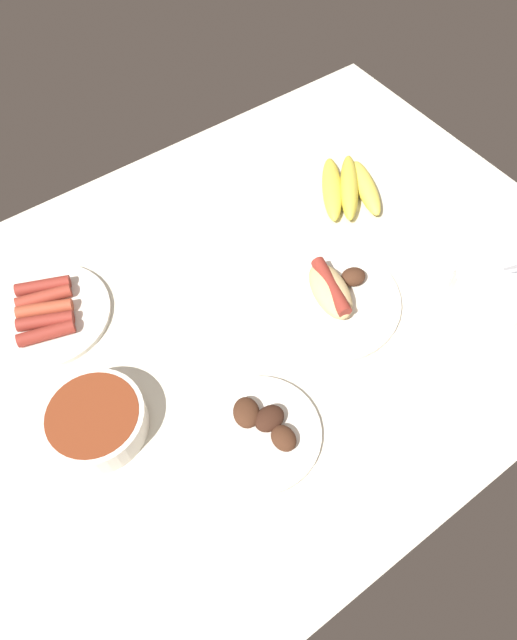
{
  "coord_description": "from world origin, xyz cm",
  "views": [
    {
      "loc": [
        -32.76,
        -44.89,
        80.25
      ],
      "look_at": [
        -3.74,
        -4.19,
        3.0
      ],
      "focal_mm": 31.21,
      "sensor_mm": 36.0,
      "label": 1
    }
  ],
  "objects": [
    {
      "name": "plate_sausages",
      "position": [
        -31.72,
        19.19,
        1.06
      ],
      "size": [
        21.57,
        21.57,
        3.29
      ],
      "color": "white",
      "rests_on": "ground_plane"
    },
    {
      "name": "bowl_coleslaw",
      "position": [
        33.72,
        -22.42,
        2.85
      ],
      "size": [
        14.9,
        14.9,
        14.7
      ],
      "color": "silver",
      "rests_on": "ground_plane"
    },
    {
      "name": "plate_hotdog_assembled",
      "position": [
        9.92,
        -6.52,
        1.64
      ],
      "size": [
        25.19,
        25.19,
        5.61
      ],
      "color": "white",
      "rests_on": "ground_plane"
    },
    {
      "name": "plate_grilled_meat",
      "position": [
        -14.12,
        -19.39,
        1.01
      ],
      "size": [
        18.76,
        18.76,
        3.67
      ],
      "color": "white",
      "rests_on": "ground_plane"
    },
    {
      "name": "banana_bunch",
      "position": [
        29.56,
        11.62,
        1.79
      ],
      "size": [
        17.16,
        19.61,
        4.0
      ],
      "color": "#E5D14C",
      "rests_on": "ground_plane"
    },
    {
      "name": "ground_plane",
      "position": [
        0.0,
        0.0,
        -1.5
      ],
      "size": [
        120.0,
        90.0,
        3.0
      ],
      "primitive_type": "cube",
      "color": "silver"
    },
    {
      "name": "bowl_chili",
      "position": [
        -33.75,
        -4.39,
        2.71
      ],
      "size": [
        15.24,
        15.24,
        4.93
      ],
      "color": "white",
      "rests_on": "ground_plane"
    }
  ]
}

